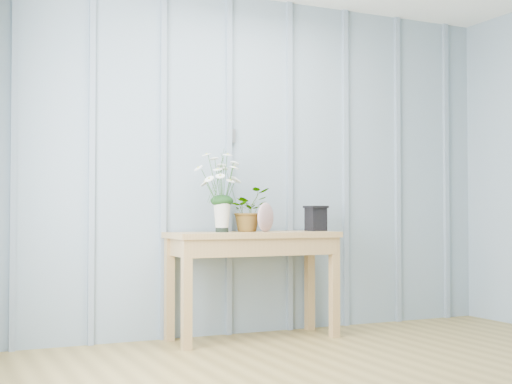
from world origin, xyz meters
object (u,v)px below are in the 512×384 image
sideboard (253,248)px  felt_disc_vessel (266,217)px  carved_box (316,218)px  daisy_vase (222,181)px

sideboard → felt_disc_vessel: size_ratio=5.80×
sideboard → carved_box: 0.57m
felt_disc_vessel → carved_box: bearing=-22.9°
sideboard → felt_disc_vessel: (0.07, -0.06, 0.22)m
felt_disc_vessel → carved_box: 0.47m
carved_box → felt_disc_vessel: bearing=-168.1°
sideboard → carved_box: size_ratio=6.41×
daisy_vase → carved_box: (0.76, 0.02, -0.26)m
sideboard → carved_box: bearing=4.2°
daisy_vase → carved_box: 0.80m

